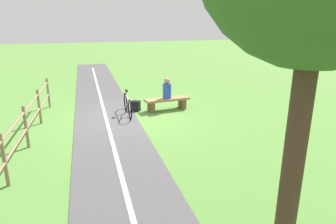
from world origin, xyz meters
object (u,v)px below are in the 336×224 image
backpack (136,106)px  bicycle (128,105)px  bench (167,102)px  person_seated (167,89)px

backpack → bicycle: bearing=48.2°
bench → backpack: bearing=-16.6°
bench → bicycle: 1.53m
bicycle → bench: bearing=98.9°
person_seated → bicycle: person_seated is taller
bench → backpack: 1.17m
bench → bicycle: bearing=1.9°
bicycle → backpack: 0.59m
bench → person_seated: 0.49m
person_seated → backpack: size_ratio=2.00×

